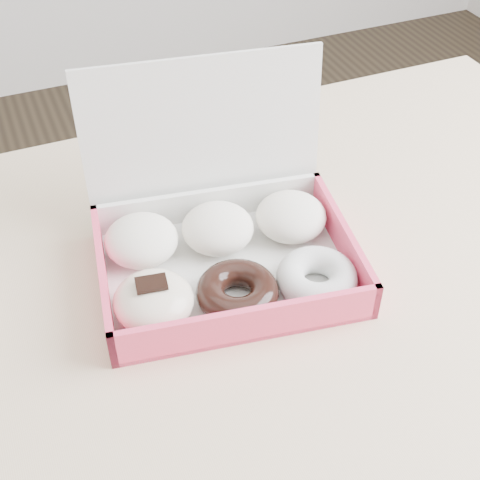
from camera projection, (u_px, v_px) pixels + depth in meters
name	position (u px, v px, depth m)	size (l,w,h in m)	color
table	(246.00, 341.00, 0.81)	(1.20, 0.80, 0.75)	#D4B38B
donut_box	(221.00, 244.00, 0.77)	(0.32, 0.28, 0.21)	white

